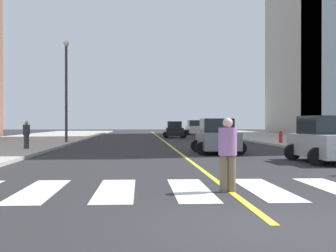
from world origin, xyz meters
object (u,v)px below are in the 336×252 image
(car_gray_third, at_px, (217,137))
(pedestrian_crossing, at_px, (228,151))
(car_silver_fourth, at_px, (327,141))
(car_white_second, at_px, (195,128))
(car_black_nearest, at_px, (174,130))
(pedestrian_walking_west, at_px, (26,133))
(fire_hydrant, at_px, (281,137))
(street_lamp, at_px, (66,82))

(car_gray_third, height_order, pedestrian_crossing, car_gray_third)
(car_silver_fourth, bearing_deg, car_white_second, -91.20)
(car_white_second, bearing_deg, car_gray_third, 84.02)
(car_black_nearest, relative_size, pedestrian_walking_west, 2.56)
(pedestrian_walking_west, bearing_deg, car_silver_fourth, -87.81)
(car_white_second, distance_m, fire_hydrant, 29.26)
(car_white_second, bearing_deg, car_black_nearest, 72.37)
(car_black_nearest, xyz_separation_m, fire_hydrant, (6.60, -16.78, -0.26))
(car_gray_third, distance_m, fire_hydrant, 11.12)
(car_black_nearest, height_order, car_white_second, car_white_second)
(car_gray_third, relative_size, pedestrian_crossing, 2.39)
(street_lamp, bearing_deg, car_white_second, 63.94)
(car_white_second, relative_size, pedestrian_crossing, 2.57)
(car_silver_fourth, relative_size, pedestrian_crossing, 2.48)
(pedestrian_crossing, bearing_deg, fire_hydrant, -107.69)
(pedestrian_crossing, distance_m, street_lamp, 26.71)
(car_gray_third, bearing_deg, fire_hydrant, -123.49)
(car_white_second, xyz_separation_m, street_lamp, (-13.05, -26.68, 3.79))
(car_black_nearest, relative_size, car_silver_fourth, 0.94)
(car_gray_third, bearing_deg, car_silver_fourth, 121.73)
(car_black_nearest, bearing_deg, street_lamp, 58.80)
(pedestrian_walking_west, bearing_deg, fire_hydrant, -35.23)
(car_black_nearest, bearing_deg, car_white_second, -104.66)
(car_black_nearest, relative_size, fire_hydrant, 4.55)
(car_black_nearest, bearing_deg, car_silver_fourth, 98.91)
(car_black_nearest, distance_m, street_lamp, 17.56)
(car_white_second, distance_m, street_lamp, 29.94)
(pedestrian_walking_west, xyz_separation_m, fire_hydrant, (16.76, 6.79, -0.44))
(car_white_second, bearing_deg, pedestrian_crossing, 83.11)
(car_white_second, xyz_separation_m, car_gray_third, (-3.33, -38.31, -0.06))
(car_white_second, xyz_separation_m, pedestrian_crossing, (-5.34, -51.97, 0.03))
(car_silver_fourth, xyz_separation_m, street_lamp, (-13.26, 17.51, 3.82))
(car_black_nearest, bearing_deg, fire_hydrant, 113.42)
(car_silver_fourth, relative_size, street_lamp, 0.55)
(car_silver_fourth, distance_m, pedestrian_walking_west, 16.30)
(fire_hydrant, height_order, street_lamp, street_lamp)
(car_black_nearest, relative_size, pedestrian_crossing, 2.34)
(street_lamp, bearing_deg, car_black_nearest, 56.85)
(car_black_nearest, xyz_separation_m, car_gray_third, (0.35, -25.98, 0.03))
(pedestrian_walking_west, bearing_deg, car_black_nearest, 9.40)
(street_lamp, bearing_deg, fire_hydrant, -8.69)
(car_black_nearest, relative_size, car_gray_third, 0.98)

